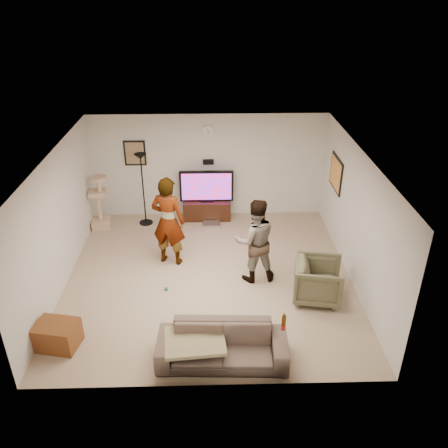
{
  "coord_description": "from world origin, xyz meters",
  "views": [
    {
      "loc": [
        0.08,
        -7.57,
        5.22
      ],
      "look_at": [
        0.3,
        0.2,
        1.06
      ],
      "focal_mm": 37.22,
      "sensor_mm": 36.0,
      "label": 1
    }
  ],
  "objects_px": {
    "floor_lamp": "(143,190)",
    "person_left": "(168,221)",
    "beer_bottle": "(284,323)",
    "tv": "(206,186)",
    "sofa": "(222,345)",
    "person_right": "(255,241)",
    "tv_stand": "(207,209)",
    "cat_tree": "(98,202)",
    "side_table": "(57,335)",
    "armchair": "(318,280)"
  },
  "relations": [
    {
      "from": "cat_tree",
      "to": "person_left",
      "type": "distance_m",
      "value": 2.33
    },
    {
      "from": "tv_stand",
      "to": "sofa",
      "type": "bearing_deg",
      "value": -86.96
    },
    {
      "from": "person_left",
      "to": "person_right",
      "type": "distance_m",
      "value": 1.79
    },
    {
      "from": "cat_tree",
      "to": "beer_bottle",
      "type": "height_order",
      "value": "cat_tree"
    },
    {
      "from": "floor_lamp",
      "to": "tv",
      "type": "bearing_deg",
      "value": 8.45
    },
    {
      "from": "person_right",
      "to": "beer_bottle",
      "type": "bearing_deg",
      "value": 89.07
    },
    {
      "from": "side_table",
      "to": "tv_stand",
      "type": "bearing_deg",
      "value": 61.75
    },
    {
      "from": "tv",
      "to": "sofa",
      "type": "xyz_separation_m",
      "value": [
        0.25,
        -4.75,
        -0.56
      ]
    },
    {
      "from": "floor_lamp",
      "to": "person_left",
      "type": "relative_size",
      "value": 0.92
    },
    {
      "from": "beer_bottle",
      "to": "tv_stand",
      "type": "bearing_deg",
      "value": 103.73
    },
    {
      "from": "sofa",
      "to": "person_right",
      "type": "bearing_deg",
      "value": 75.38
    },
    {
      "from": "person_left",
      "to": "beer_bottle",
      "type": "bearing_deg",
      "value": 141.16
    },
    {
      "from": "person_left",
      "to": "side_table",
      "type": "distance_m",
      "value": 3.01
    },
    {
      "from": "person_left",
      "to": "cat_tree",
      "type": "bearing_deg",
      "value": -24.36
    },
    {
      "from": "floor_lamp",
      "to": "beer_bottle",
      "type": "xyz_separation_m",
      "value": [
        2.62,
        -4.54,
        -0.16
      ]
    },
    {
      "from": "tv",
      "to": "sofa",
      "type": "height_order",
      "value": "tv"
    },
    {
      "from": "person_left",
      "to": "sofa",
      "type": "height_order",
      "value": "person_left"
    },
    {
      "from": "tv_stand",
      "to": "tv",
      "type": "relative_size",
      "value": 0.89
    },
    {
      "from": "person_left",
      "to": "person_right",
      "type": "height_order",
      "value": "person_left"
    },
    {
      "from": "tv_stand",
      "to": "cat_tree",
      "type": "distance_m",
      "value": 2.54
    },
    {
      "from": "sofa",
      "to": "person_left",
      "type": "bearing_deg",
      "value": 111.88
    },
    {
      "from": "tv_stand",
      "to": "cat_tree",
      "type": "bearing_deg",
      "value": -170.95
    },
    {
      "from": "tv",
      "to": "armchair",
      "type": "xyz_separation_m",
      "value": [
        2.02,
        -3.24,
        -0.46
      ]
    },
    {
      "from": "beer_bottle",
      "to": "armchair",
      "type": "bearing_deg",
      "value": 60.51
    },
    {
      "from": "side_table",
      "to": "sofa",
      "type": "bearing_deg",
      "value": -8.44
    },
    {
      "from": "cat_tree",
      "to": "person_left",
      "type": "bearing_deg",
      "value": -41.52
    },
    {
      "from": "tv",
      "to": "beer_bottle",
      "type": "xyz_separation_m",
      "value": [
        1.16,
        -4.75,
        -0.15
      ]
    },
    {
      "from": "beer_bottle",
      "to": "cat_tree",
      "type": "bearing_deg",
      "value": 129.85
    },
    {
      "from": "person_right",
      "to": "cat_tree",
      "type": "bearing_deg",
      "value": -39.88
    },
    {
      "from": "tv",
      "to": "person_right",
      "type": "height_order",
      "value": "person_right"
    },
    {
      "from": "side_table",
      "to": "beer_bottle",
      "type": "bearing_deg",
      "value": -6.27
    },
    {
      "from": "sofa",
      "to": "tv_stand",
      "type": "bearing_deg",
      "value": 95.49
    },
    {
      "from": "person_right",
      "to": "beer_bottle",
      "type": "distance_m",
      "value": 2.2
    },
    {
      "from": "beer_bottle",
      "to": "floor_lamp",
      "type": "bearing_deg",
      "value": 120.0
    },
    {
      "from": "person_left",
      "to": "person_right",
      "type": "xyz_separation_m",
      "value": [
        1.67,
        -0.65,
        -0.1
      ]
    },
    {
      "from": "tv_stand",
      "to": "side_table",
      "type": "distance_m",
      "value": 4.96
    },
    {
      "from": "armchair",
      "to": "side_table",
      "type": "distance_m",
      "value": 4.51
    },
    {
      "from": "armchair",
      "to": "beer_bottle",
      "type": "bearing_deg",
      "value": 161.18
    },
    {
      "from": "tv",
      "to": "floor_lamp",
      "type": "height_order",
      "value": "floor_lamp"
    },
    {
      "from": "armchair",
      "to": "side_table",
      "type": "relative_size",
      "value": 1.31
    },
    {
      "from": "tv_stand",
      "to": "person_left",
      "type": "bearing_deg",
      "value": -111.11
    },
    {
      "from": "tv_stand",
      "to": "cat_tree",
      "type": "relative_size",
      "value": 0.87
    },
    {
      "from": "person_right",
      "to": "sofa",
      "type": "distance_m",
      "value": 2.35
    },
    {
      "from": "person_right",
      "to": "tv",
      "type": "bearing_deg",
      "value": -77.51
    },
    {
      "from": "beer_bottle",
      "to": "side_table",
      "type": "relative_size",
      "value": 0.39
    },
    {
      "from": "floor_lamp",
      "to": "sofa",
      "type": "xyz_separation_m",
      "value": [
        1.71,
        -4.54,
        -0.57
      ]
    },
    {
      "from": "tv_stand",
      "to": "person_left",
      "type": "distance_m",
      "value": 2.18
    },
    {
      "from": "floor_lamp",
      "to": "sofa",
      "type": "relative_size",
      "value": 0.87
    },
    {
      "from": "person_left",
      "to": "side_table",
      "type": "height_order",
      "value": "person_left"
    },
    {
      "from": "cat_tree",
      "to": "armchair",
      "type": "distance_m",
      "value": 5.33
    }
  ]
}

